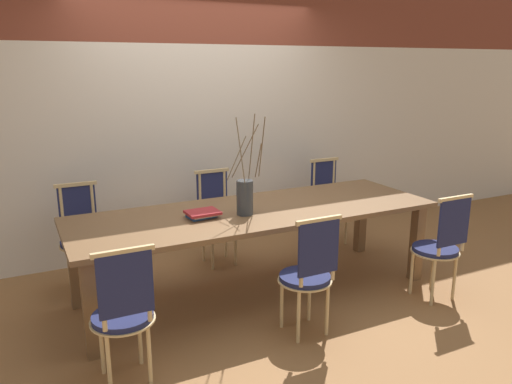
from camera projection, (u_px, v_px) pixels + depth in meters
ground_plane at (256, 292)px, 4.30m from camera, size 16.00×16.00×0.00m
wall_rear at (199, 95)px, 5.03m from camera, size 12.00×0.06×3.20m
dining_table at (256, 219)px, 4.13m from camera, size 3.03×1.01×0.74m
chair_near_leftend at (124, 311)px, 2.95m from camera, size 0.39×0.39×0.91m
chair_near_left at (309, 272)px, 3.50m from camera, size 0.39×0.39×0.91m
chair_near_center at (440, 244)px, 4.05m from camera, size 0.39×0.39×0.91m
chair_far_leftend at (81, 233)px, 4.30m from camera, size 0.39×0.39×0.91m
chair_far_left at (217, 214)px, 4.84m from camera, size 0.39×0.39×0.91m
chair_far_center at (329, 199)px, 5.40m from camera, size 0.39×0.39×0.91m
vase_centerpiece at (245, 196)px, 3.94m from camera, size 0.30×0.32×0.80m
book_stack at (202, 214)px, 3.89m from camera, size 0.26×0.21×0.05m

